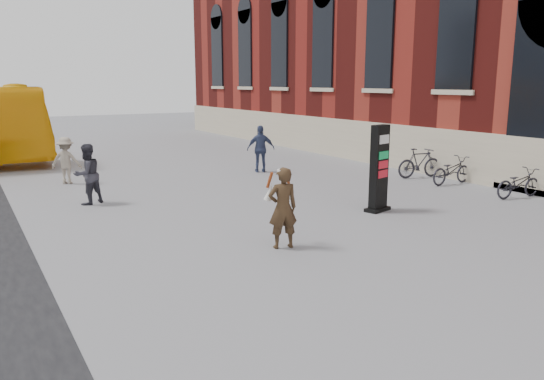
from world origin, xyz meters
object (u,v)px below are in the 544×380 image
pedestrian_c (261,149)px  bike_6 (451,170)px  bike_4 (518,183)px  woman (283,207)px  pedestrian_b (66,161)px  info_pylon (379,169)px  pedestrian_a (87,174)px  bike_7 (420,163)px

pedestrian_c → bike_6: (4.47, -5.62, -0.44)m
bike_6 → bike_4: bearing=178.5°
woman → pedestrian_b: woman is taller
info_pylon → pedestrian_b: info_pylon is taller
pedestrian_c → bike_4: size_ratio=1.06×
woman → pedestrian_a: bearing=-54.4°
info_pylon → pedestrian_a: bearing=129.4°
pedestrian_c → bike_4: 9.36m
pedestrian_a → pedestrian_b: 3.69m
pedestrian_a → bike_6: bearing=139.3°
pedestrian_a → bike_6: 12.05m
bike_7 → pedestrian_a: bearing=91.9°
pedestrian_a → bike_4: size_ratio=1.02×
bike_4 → bike_7: bearing=6.6°
woman → bike_7: (8.91, 4.66, -0.35)m
pedestrian_a → bike_4: (11.59, -5.87, -0.43)m
info_pylon → pedestrian_a: (-6.70, 4.96, -0.30)m
pedestrian_b → woman: bearing=136.3°
bike_6 → bike_7: (0.00, 1.49, 0.07)m
bike_4 → bike_6: 2.60m
info_pylon → pedestrian_a: 8.34m
bike_4 → bike_6: bearing=6.6°
info_pylon → bike_6: bearing=4.9°
woman → pedestrian_c: 9.84m
info_pylon → woman: info_pylon is taller
woman → bike_7: bearing=-139.4°
info_pylon → bike_6: size_ratio=1.29×
bike_4 → bike_6: size_ratio=0.94×
pedestrian_c → bike_6: 7.19m
bike_4 → bike_7: bike_7 is taller
pedestrian_a → bike_6: size_ratio=0.96×
bike_6 → pedestrian_a: bearing=72.8°
pedestrian_a → bike_7: pedestrian_a is taller
pedestrian_a → pedestrian_c: size_ratio=0.96×
bike_4 → bike_7: size_ratio=0.94×
info_pylon → bike_6: (4.88, 1.68, -0.71)m
bike_6 → bike_7: bearing=-1.5°
woman → bike_7: 10.06m
woman → pedestrian_a: pedestrian_a is taller
pedestrian_c → bike_7: 6.09m
pedestrian_c → bike_7: size_ratio=1.00×
pedestrian_a → bike_6: pedestrian_a is taller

